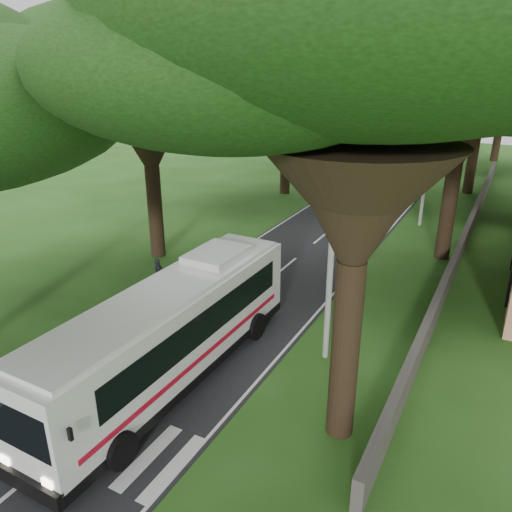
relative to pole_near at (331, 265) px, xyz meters
name	(u,v)px	position (x,y,z in m)	size (l,w,h in m)	color
ground	(127,397)	(-5.50, -6.00, -4.18)	(140.00, 140.00, 0.00)	#214814
road	(345,218)	(-5.50, 19.00, -4.17)	(8.00, 120.00, 0.04)	black
crosswalk	(87,431)	(-5.50, -8.00, -4.18)	(8.00, 3.00, 0.01)	silver
property_wall	(467,232)	(3.50, 18.00, -3.58)	(0.35, 50.00, 1.20)	#383533
pole_near	(331,265)	(0.00, 0.00, 0.00)	(1.60, 0.24, 8.00)	gray
pole_mid	(426,170)	(0.00, 20.00, 0.00)	(1.60, 0.24, 8.00)	gray
pole_far	(462,135)	(0.00, 40.00, 0.00)	(1.60, 0.24, 8.00)	gray
tree_l_mida	(144,62)	(-13.50, 6.00, 7.28)	(15.73, 15.73, 14.88)	black
tree_l_midb	(287,69)	(-13.00, 24.00, 6.64)	(13.30, 13.30, 13.79)	black
tree_l_far	(345,51)	(-14.00, 42.00, 8.19)	(12.84, 12.84, 15.31)	black
tree_r_near	(371,20)	(2.00, -4.00, 8.36)	(14.23, 14.23, 15.71)	black
tree_r_mida	(472,50)	(2.50, 14.00, 7.88)	(15.72, 15.72, 15.49)	black
tree_r_midb	(487,68)	(2.00, 32.00, 6.70)	(15.63, 15.63, 14.27)	black
tree_r_far	(511,63)	(3.00, 50.00, 6.91)	(13.72, 13.72, 14.13)	black
coach_bus	(172,330)	(-4.70, -4.14, -2.08)	(3.27, 13.25, 3.90)	silver
distant_car_a	(383,174)	(-6.30, 33.38, -3.48)	(1.58, 3.92, 1.33)	#9B9A9F
distant_car_b	(397,149)	(-8.50, 48.77, -3.51)	(1.36, 3.89, 1.28)	navy
distant_car_c	(434,147)	(-4.38, 52.17, -3.42)	(2.03, 5.00, 1.45)	maroon
pedestrian	(159,274)	(-10.32, 2.06, -3.33)	(0.62, 0.41, 1.71)	black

